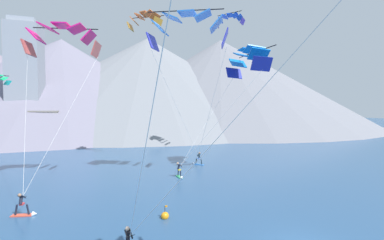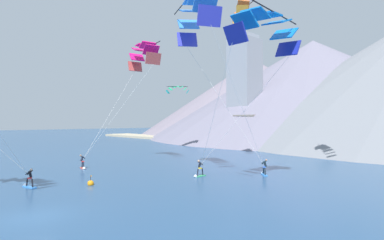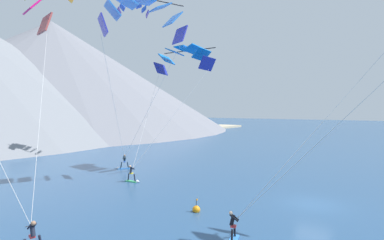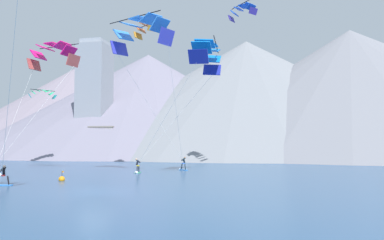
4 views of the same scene
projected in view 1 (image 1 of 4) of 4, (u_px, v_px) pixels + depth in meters
name	position (u px, v px, depth m)	size (l,w,h in m)	color
kitesurfer_near_lead	(25.00, 208.00, 18.36)	(1.78, 0.71, 1.78)	#E54C33
kitesurfer_mid_center	(180.00, 173.00, 28.58)	(0.62, 1.77, 1.76)	#33B266
kitesurfer_far_left	(198.00, 161.00, 35.39)	(1.53, 1.50, 1.78)	#337FDB
parafoil_kite_near_lead	(63.00, 37.00, 25.56)	(7.30, 9.20, 14.69)	#BA4944
parafoil_kite_mid_center	(247.00, 59.00, 30.23)	(9.42, 8.18, 13.42)	navy
parafoil_kite_far_left	(188.00, 26.00, 27.13)	(8.59, 9.50, 16.53)	#3236BB
parafoil_kite_distant_high_outer	(230.00, 19.00, 42.02)	(4.43, 3.89, 2.02)	#352990
parafoil_kite_distant_low_drift	(145.00, 19.00, 37.04)	(5.27, 4.84, 2.41)	#C78428
race_marker_buoy	(165.00, 216.00, 17.98)	(0.56, 0.56, 1.02)	orange
shoreline_strip	(155.00, 137.00, 65.68)	(180.00, 10.00, 0.70)	#BCAD8E
shore_building_harbour_front	(246.00, 123.00, 75.70)	(7.66, 6.13, 7.22)	silver
shore_building_quay_east	(47.00, 126.00, 59.67)	(5.99, 6.90, 7.29)	#B7AD9E
shore_building_quay_west	(146.00, 130.00, 69.36)	(6.55, 7.19, 4.13)	#B7AD9E
shore_building_old_town	(94.00, 129.00, 62.88)	(8.09, 5.58, 5.40)	beige
highrise_tower	(26.00, 82.00, 62.03)	(7.00, 7.00, 29.00)	gray
mountain_peak_west_ridge	(148.00, 82.00, 113.96)	(129.18, 129.18, 38.86)	slate
mountain_peak_east_shoulder	(220.00, 83.00, 119.30)	(127.47, 127.47, 39.51)	slate
mountain_peak_far_spur	(62.00, 84.00, 98.13)	(114.41, 114.41, 34.23)	slate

